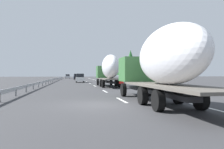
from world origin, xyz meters
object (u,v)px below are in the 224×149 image
(truck_trailing, at_px, (160,62))
(car_blue_sedan, at_px, (76,76))
(road_sign, at_px, (110,72))
(truck_lead, at_px, (109,69))
(car_silver_hatch, at_px, (68,76))
(car_white_van, at_px, (80,78))
(car_black_suv, at_px, (77,77))

(truck_trailing, xyz_separation_m, car_blue_sedan, (77.06, 3.83, -1.54))
(road_sign, bearing_deg, truck_lead, 170.53)
(car_blue_sedan, xyz_separation_m, car_silver_hatch, (12.23, 3.50, -0.03))
(car_white_van, bearing_deg, car_black_suv, 0.72)
(truck_trailing, relative_size, car_silver_hatch, 3.22)
(truck_lead, height_order, car_white_van, truck_lead)
(truck_trailing, height_order, car_silver_hatch, truck_trailing)
(car_blue_sedan, xyz_separation_m, road_sign, (-39.36, -6.93, 1.35))
(car_blue_sedan, relative_size, car_white_van, 1.02)
(car_black_suv, bearing_deg, truck_trailing, -176.50)
(truck_lead, height_order, car_blue_sedan, truck_lead)
(truck_trailing, relative_size, car_blue_sedan, 3.36)
(truck_lead, height_order, road_sign, truck_lead)
(car_blue_sedan, bearing_deg, car_black_suv, 179.97)
(truck_lead, xyz_separation_m, car_black_suv, (43.62, 3.84, -1.53))
(truck_lead, bearing_deg, car_white_van, 11.00)
(truck_lead, relative_size, car_silver_hatch, 2.81)
(car_black_suv, relative_size, road_sign, 1.28)
(car_black_suv, distance_m, car_white_van, 25.50)
(car_black_suv, height_order, car_silver_hatch, car_black_suv)
(car_blue_sedan, height_order, car_silver_hatch, car_blue_sedan)
(truck_trailing, height_order, car_blue_sedan, truck_trailing)
(car_black_suv, bearing_deg, truck_lead, -174.97)
(car_silver_hatch, xyz_separation_m, road_sign, (-51.60, -10.44, 1.39))
(truck_trailing, distance_m, car_silver_hatch, 89.61)
(truck_lead, height_order, truck_trailing, truck_lead)
(car_silver_hatch, bearing_deg, road_sign, -168.56)
(truck_lead, distance_m, car_black_suv, 43.82)
(truck_lead, bearing_deg, car_black_suv, 5.03)
(truck_trailing, xyz_separation_m, car_silver_hatch, (89.30, 7.34, -1.58))
(car_black_suv, height_order, road_sign, road_sign)
(truck_trailing, xyz_separation_m, car_white_van, (37.24, 3.52, -1.54))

